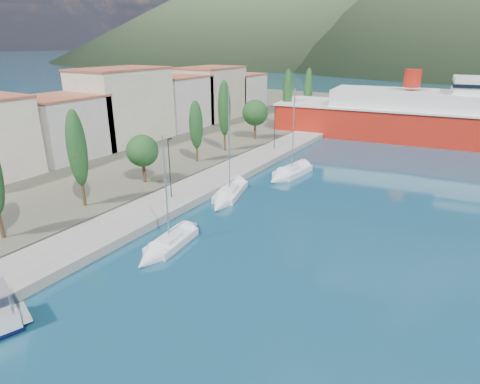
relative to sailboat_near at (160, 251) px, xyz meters
The scene contains 10 objects.
ground 113.25m from the sailboat_near, 88.49° to the left, with size 1400.00×1400.00×0.00m, color navy.
quay 20.13m from the sailboat_near, 107.36° to the left, with size 5.00×88.00×0.80m, color gray.
land_strip 52.82m from the sailboat_near, 146.42° to the left, with size 70.00×148.00×0.70m, color #565644.
town_buildings 42.15m from the sailboat_near, 133.92° to the left, with size 9.20×69.20×11.30m.
tree_row 29.35m from the sailboat_near, 114.33° to the left, with size 4.16×65.49×10.42m.
lamp_posts 10.77m from the sailboat_near, 126.59° to the left, with size 0.15×48.15×6.06m.
sailboat_near is the anchor object (origin of this frame).
sailboat_mid 12.07m from the sailboat_near, 98.34° to the left, with size 4.47×8.80×12.25m.
sailboat_far 22.17m from the sailboat_near, 89.29° to the left, with size 3.39×8.11×11.59m.
ferry 57.09m from the sailboat_near, 72.61° to the left, with size 62.04×20.33×12.10m.
Camera 1 is at (16.95, -13.72, 15.71)m, focal length 30.00 mm.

